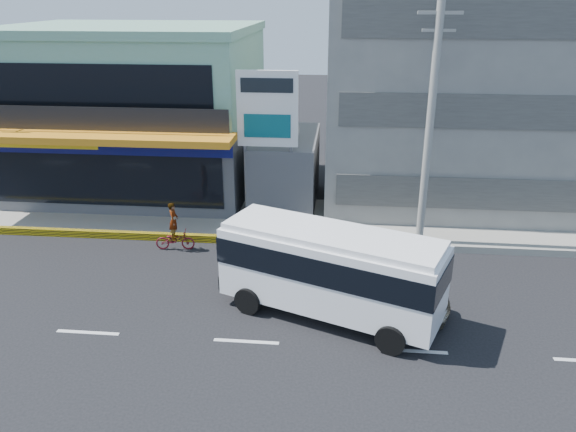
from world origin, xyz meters
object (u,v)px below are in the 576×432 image
object	(u,v)px
billboard	(267,118)
satellite_dish	(284,139)
motorcycle_rider	(175,234)
minibus	(331,266)
shop_building	(137,114)
sedan	(384,292)
utility_pole_near	(430,125)
concrete_building	(495,56)

from	to	relation	value
billboard	satellite_dish	bearing A→B (deg)	74.48
satellite_dish	motorcycle_rider	bearing A→B (deg)	-130.16
minibus	motorcycle_rider	distance (m)	7.94
shop_building	minibus	bearing A→B (deg)	-49.32
shop_building	minibus	distance (m)	16.20
shop_building	motorcycle_rider	world-z (taller)	shop_building
motorcycle_rider	sedan	bearing A→B (deg)	-26.41
shop_building	utility_pole_near	bearing A→B (deg)	-25.06
utility_pole_near	sedan	size ratio (longest dim) A/B	2.32
motorcycle_rider	billboard	bearing A→B (deg)	40.03
concrete_building	satellite_dish	bearing A→B (deg)	-158.20
utility_pole_near	minibus	xyz separation A→B (m)	(-3.54, -5.62, -3.37)
satellite_dish	motorcycle_rider	xyz separation A→B (m)	(-4.00, -4.74, -2.90)
shop_building	concrete_building	distance (m)	18.28
utility_pole_near	sedan	world-z (taller)	utility_pole_near
utility_pole_near	motorcycle_rider	xyz separation A→B (m)	(-10.00, -1.14, -4.48)
billboard	sedan	bearing A→B (deg)	-56.09
billboard	motorcycle_rider	xyz separation A→B (m)	(-3.50, -2.94, -4.25)
satellite_dish	motorcycle_rider	size ratio (longest dim) A/B	0.74
satellite_dish	sedan	world-z (taller)	satellite_dish
billboard	sedan	distance (m)	9.44
satellite_dish	minibus	world-z (taller)	satellite_dish
billboard	utility_pole_near	distance (m)	6.75
concrete_building	utility_pole_near	distance (m)	8.79
billboard	shop_building	bearing A→B (deg)	147.68
satellite_dish	minibus	bearing A→B (deg)	-75.07
billboard	sedan	world-z (taller)	billboard
concrete_building	motorcycle_rider	world-z (taller)	concrete_building
shop_building	billboard	world-z (taller)	shop_building
utility_pole_near	minibus	distance (m)	7.45
shop_building	billboard	bearing A→B (deg)	-32.32
sedan	concrete_building	bearing A→B (deg)	-9.05
shop_building	satellite_dish	size ratio (longest dim) A/B	8.27
billboard	motorcycle_rider	world-z (taller)	billboard
shop_building	utility_pole_near	distance (m)	15.50
minibus	shop_building	bearing A→B (deg)	130.68
shop_building	motorcycle_rider	xyz separation A→B (m)	(4.00, -7.69, -3.32)
utility_pole_near	motorcycle_rider	bearing A→B (deg)	-173.49
shop_building	billboard	size ratio (longest dim) A/B	1.80
satellite_dish	billboard	distance (m)	2.31
minibus	billboard	bearing A→B (deg)	111.74
shop_building	satellite_dish	world-z (taller)	shop_building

